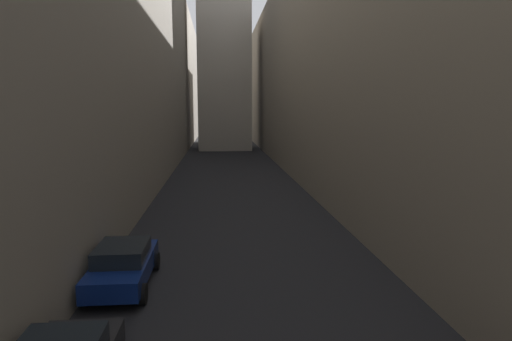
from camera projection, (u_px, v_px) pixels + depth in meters
The scene contains 4 objects.
ground_plane at pixel (229, 169), 44.36m from camera, with size 264.00×264.00×0.00m, color black.
building_block_left at pixel (100, 61), 43.62m from camera, with size 14.99×108.00×21.96m, color gray.
building_block_right at pixel (334, 72), 45.91m from camera, with size 11.98×108.00×20.02m, color #756B5B.
parked_car_left_third at pixel (123, 264), 14.84m from camera, with size 2.03×4.39×1.53m.
Camera 1 is at (-1.06, 3.99, 6.15)m, focal length 30.02 mm.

